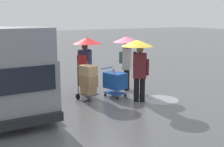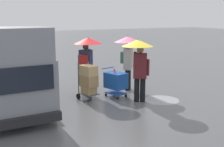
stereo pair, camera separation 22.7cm
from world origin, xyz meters
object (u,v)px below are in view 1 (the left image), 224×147
(pedestrian_pink_side, at_px, (86,53))
(pedestrian_white_side, at_px, (138,56))
(hand_dolly_boxes, at_px, (88,80))
(pedestrian_black_side, at_px, (126,50))
(shopping_cart_vendor, at_px, (115,81))
(cargo_van_parked_right, at_px, (3,72))

(pedestrian_pink_side, distance_m, pedestrian_white_side, 2.02)
(pedestrian_white_side, bearing_deg, hand_dolly_boxes, -34.28)
(pedestrian_pink_side, bearing_deg, hand_dolly_boxes, 70.63)
(hand_dolly_boxes, height_order, pedestrian_black_side, pedestrian_black_side)
(shopping_cart_vendor, distance_m, pedestrian_white_side, 1.38)
(shopping_cart_vendor, xyz_separation_m, pedestrian_pink_side, (0.78, -0.77, 1.00))
(shopping_cart_vendor, distance_m, pedestrian_pink_side, 1.48)
(cargo_van_parked_right, xyz_separation_m, pedestrian_black_side, (-4.57, -0.17, 0.39))
(pedestrian_pink_side, height_order, pedestrian_white_side, same)
(pedestrian_pink_side, distance_m, pedestrian_black_side, 1.65)
(cargo_van_parked_right, xyz_separation_m, shopping_cart_vendor, (-3.70, 0.48, -0.61))
(pedestrian_black_side, distance_m, pedestrian_white_side, 1.59)
(cargo_van_parked_right, height_order, hand_dolly_boxes, cargo_van_parked_right)
(pedestrian_white_side, bearing_deg, shopping_cart_vendor, -65.46)
(pedestrian_pink_side, xyz_separation_m, pedestrian_white_side, (-1.18, 1.64, 0.00))
(hand_dolly_boxes, relative_size, pedestrian_black_side, 0.61)
(cargo_van_parked_right, height_order, pedestrian_white_side, cargo_van_parked_right)
(shopping_cart_vendor, distance_m, pedestrian_black_side, 1.48)
(hand_dolly_boxes, bearing_deg, cargo_van_parked_right, -8.23)
(cargo_van_parked_right, bearing_deg, pedestrian_black_side, -177.93)
(cargo_van_parked_right, height_order, pedestrian_pink_side, cargo_van_parked_right)
(shopping_cart_vendor, xyz_separation_m, pedestrian_white_side, (-0.40, 0.87, 1.00))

